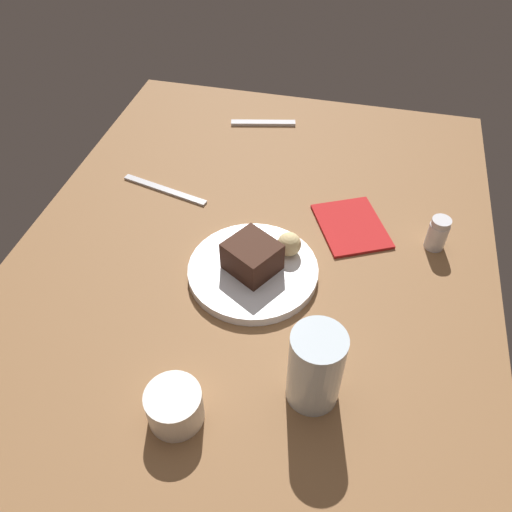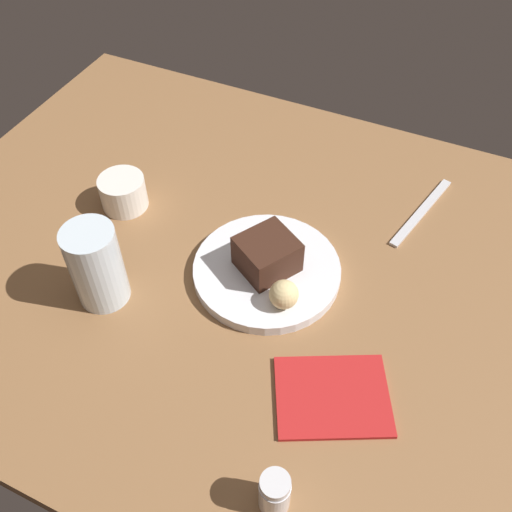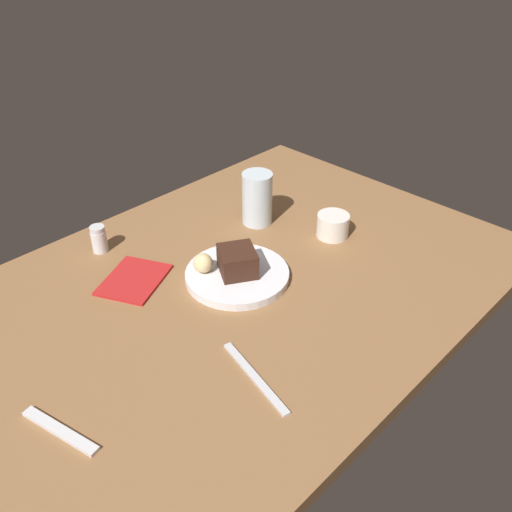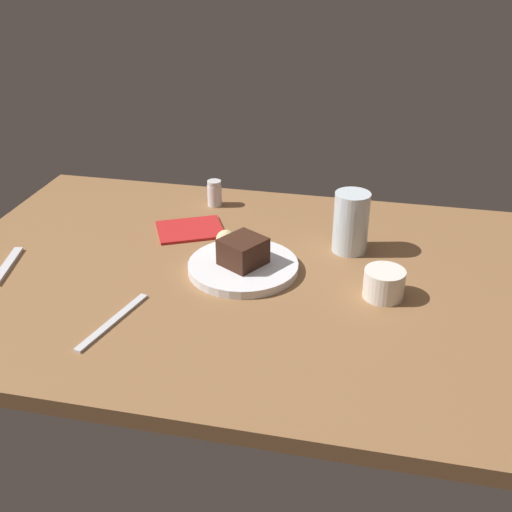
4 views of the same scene
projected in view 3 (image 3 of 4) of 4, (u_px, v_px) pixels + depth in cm
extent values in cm
cube|color=brown|center=(238.00, 288.00, 118.56)|extent=(120.00, 84.00, 3.00)
cylinder|color=silver|center=(237.00, 275.00, 118.51)|extent=(21.95, 21.95, 1.72)
cube|color=#381E14|center=(238.00, 261.00, 116.48)|extent=(10.30, 10.47, 5.37)
sphere|color=#DBC184|center=(203.00, 263.00, 116.96)|extent=(4.15, 4.15, 4.15)
cylinder|color=silver|center=(99.00, 241.00, 126.30)|extent=(3.52, 3.52, 5.12)
cylinder|color=silver|center=(97.00, 229.00, 124.52)|extent=(3.34, 3.34, 1.20)
cylinder|color=silver|center=(257.00, 198.00, 134.74)|extent=(7.34, 7.34, 12.94)
cylinder|color=silver|center=(333.00, 225.00, 131.55)|extent=(7.55, 7.55, 5.50)
cube|color=silver|center=(60.00, 431.00, 85.98)|extent=(5.07, 15.03, 0.70)
cube|color=silver|center=(255.00, 377.00, 95.24)|extent=(5.82, 18.80, 0.50)
cube|color=#B21E1E|center=(134.00, 280.00, 118.07)|extent=(17.88, 16.54, 0.60)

